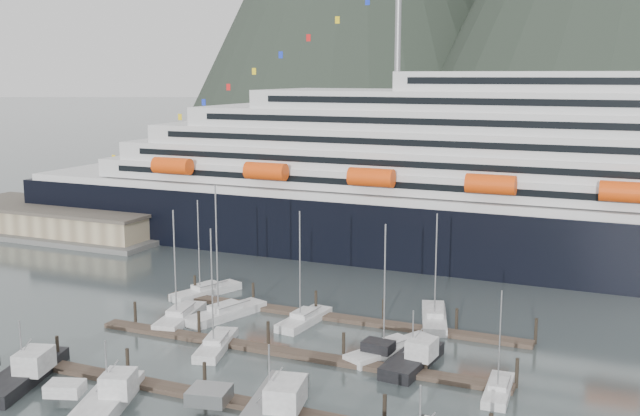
{
  "coord_description": "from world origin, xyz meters",
  "views": [
    {
      "loc": [
        28.97,
        -65.89,
        29.85
      ],
      "look_at": [
        -9.58,
        22.0,
        12.68
      ],
      "focal_mm": 42.0,
      "sensor_mm": 36.0,
      "label": 1
    }
  ],
  "objects_px": {
    "trawler_a": "(22,373)",
    "sailboat_a": "(180,318)",
    "sailboat_e": "(206,292)",
    "sailboat_f": "(304,320)",
    "sailboat_d": "(391,350)",
    "sailboat_g": "(434,318)",
    "sailboat_h": "(498,391)",
    "trawler_c": "(268,408)",
    "trawler_e": "(411,358)",
    "sailboat_b": "(225,314)",
    "warehouse": "(62,222)",
    "sailboat_c": "(216,345)",
    "trawler_b": "(107,397)"
  },
  "relations": [
    {
      "from": "sailboat_d",
      "to": "sailboat_f",
      "type": "xyz_separation_m",
      "value": [
        -12.9,
        5.4,
        0.01
      ]
    },
    {
      "from": "sailboat_g",
      "to": "trawler_e",
      "type": "relative_size",
      "value": 1.36
    },
    {
      "from": "sailboat_d",
      "to": "trawler_a",
      "type": "distance_m",
      "value": 37.84
    },
    {
      "from": "sailboat_d",
      "to": "trawler_b",
      "type": "relative_size",
      "value": 1.35
    },
    {
      "from": "sailboat_g",
      "to": "trawler_c",
      "type": "height_order",
      "value": "sailboat_g"
    },
    {
      "from": "sailboat_b",
      "to": "trawler_b",
      "type": "xyz_separation_m",
      "value": [
        3.09,
        -26.19,
        0.42
      ]
    },
    {
      "from": "sailboat_c",
      "to": "trawler_c",
      "type": "bearing_deg",
      "value": -149.52
    },
    {
      "from": "sailboat_d",
      "to": "sailboat_e",
      "type": "height_order",
      "value": "sailboat_d"
    },
    {
      "from": "sailboat_g",
      "to": "trawler_a",
      "type": "xyz_separation_m",
      "value": [
        -32.44,
        -34.0,
        0.46
      ]
    },
    {
      "from": "trawler_a",
      "to": "sailboat_a",
      "type": "bearing_deg",
      "value": -25.98
    },
    {
      "from": "sailboat_c",
      "to": "sailboat_e",
      "type": "relative_size",
      "value": 1.03
    },
    {
      "from": "trawler_a",
      "to": "trawler_e",
      "type": "xyz_separation_m",
      "value": [
        34.0,
        19.24,
        -0.03
      ]
    },
    {
      "from": "sailboat_a",
      "to": "sailboat_e",
      "type": "distance_m",
      "value": 11.11
    },
    {
      "from": "sailboat_a",
      "to": "sailboat_d",
      "type": "bearing_deg",
      "value": -101.37
    },
    {
      "from": "trawler_a",
      "to": "trawler_e",
      "type": "height_order",
      "value": "trawler_a"
    },
    {
      "from": "sailboat_d",
      "to": "sailboat_g",
      "type": "relative_size",
      "value": 1.06
    },
    {
      "from": "sailboat_b",
      "to": "trawler_c",
      "type": "bearing_deg",
      "value": -123.4
    },
    {
      "from": "sailboat_e",
      "to": "trawler_c",
      "type": "xyz_separation_m",
      "value": [
        25.13,
        -29.81,
        0.52
      ]
    },
    {
      "from": "sailboat_h",
      "to": "trawler_c",
      "type": "relative_size",
      "value": 0.71
    },
    {
      "from": "sailboat_d",
      "to": "sailboat_g",
      "type": "xyz_separation_m",
      "value": [
        1.41,
        12.34,
        -0.0
      ]
    },
    {
      "from": "sailboat_c",
      "to": "trawler_e",
      "type": "distance_m",
      "value": 21.5
    },
    {
      "from": "sailboat_a",
      "to": "sailboat_f",
      "type": "distance_m",
      "value": 15.27
    },
    {
      "from": "sailboat_h",
      "to": "trawler_e",
      "type": "xyz_separation_m",
      "value": [
        -9.61,
        3.45,
        0.47
      ]
    },
    {
      "from": "sailboat_g",
      "to": "sailboat_d",
      "type": "bearing_deg",
      "value": 156.92
    },
    {
      "from": "sailboat_d",
      "to": "trawler_c",
      "type": "xyz_separation_m",
      "value": [
        -5.1,
        -19.01,
        0.51
      ]
    },
    {
      "from": "sailboat_e",
      "to": "sailboat_f",
      "type": "xyz_separation_m",
      "value": [
        17.32,
        -5.4,
        0.01
      ]
    },
    {
      "from": "sailboat_d",
      "to": "trawler_e",
      "type": "relative_size",
      "value": 1.43
    },
    {
      "from": "warehouse",
      "to": "trawler_a",
      "type": "height_order",
      "value": "trawler_a"
    },
    {
      "from": "sailboat_d",
      "to": "sailboat_g",
      "type": "height_order",
      "value": "sailboat_d"
    },
    {
      "from": "sailboat_f",
      "to": "sailboat_c",
      "type": "bearing_deg",
      "value": 161.33
    },
    {
      "from": "sailboat_b",
      "to": "trawler_a",
      "type": "bearing_deg",
      "value": -179.69
    },
    {
      "from": "sailboat_g",
      "to": "sailboat_h",
      "type": "height_order",
      "value": "sailboat_g"
    },
    {
      "from": "trawler_e",
      "to": "warehouse",
      "type": "bearing_deg",
      "value": 70.57
    },
    {
      "from": "sailboat_h",
      "to": "trawler_e",
      "type": "relative_size",
      "value": 1.03
    },
    {
      "from": "sailboat_f",
      "to": "trawler_e",
      "type": "relative_size",
      "value": 1.39
    },
    {
      "from": "sailboat_d",
      "to": "sailboat_f",
      "type": "relative_size",
      "value": 1.03
    },
    {
      "from": "sailboat_f",
      "to": "trawler_e",
      "type": "distance_m",
      "value": 17.7
    },
    {
      "from": "sailboat_b",
      "to": "trawler_a",
      "type": "distance_m",
      "value": 26.46
    },
    {
      "from": "sailboat_a",
      "to": "trawler_e",
      "type": "height_order",
      "value": "sailboat_a"
    },
    {
      "from": "sailboat_a",
      "to": "sailboat_h",
      "type": "relative_size",
      "value": 1.35
    },
    {
      "from": "warehouse",
      "to": "sailboat_c",
      "type": "bearing_deg",
      "value": -34.6
    },
    {
      "from": "warehouse",
      "to": "sailboat_g",
      "type": "height_order",
      "value": "sailboat_g"
    },
    {
      "from": "warehouse",
      "to": "trawler_e",
      "type": "relative_size",
      "value": 4.39
    },
    {
      "from": "sailboat_b",
      "to": "sailboat_g",
      "type": "height_order",
      "value": "sailboat_b"
    },
    {
      "from": "sailboat_h",
      "to": "trawler_c",
      "type": "bearing_deg",
      "value": 123.36
    },
    {
      "from": "warehouse",
      "to": "sailboat_h",
      "type": "distance_m",
      "value": 98.33
    },
    {
      "from": "sailboat_d",
      "to": "warehouse",
      "type": "bearing_deg",
      "value": 92.14
    },
    {
      "from": "sailboat_a",
      "to": "sailboat_e",
      "type": "xyz_separation_m",
      "value": [
        -3.0,
        10.7,
        -0.02
      ]
    },
    {
      "from": "sailboat_f",
      "to": "trawler_b",
      "type": "distance_m",
      "value": 28.91
    },
    {
      "from": "sailboat_e",
      "to": "trawler_b",
      "type": "bearing_deg",
      "value": -142.92
    }
  ]
}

